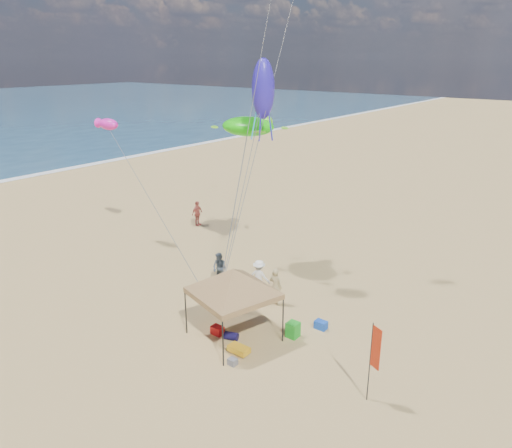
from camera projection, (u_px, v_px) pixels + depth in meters
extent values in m
plane|color=tan|center=(217.00, 321.00, 22.92)|extent=(280.00, 280.00, 0.00)
cylinder|color=black|center=(243.00, 294.00, 23.32)|extent=(0.06, 0.06, 2.03)
cylinder|color=black|center=(283.00, 320.00, 20.99)|extent=(0.06, 0.06, 2.03)
cylinder|color=black|center=(186.00, 313.00, 21.62)|extent=(0.06, 0.06, 2.03)
cylinder|color=black|center=(223.00, 344.00, 19.29)|extent=(0.06, 0.06, 2.03)
cube|color=olive|center=(233.00, 293.00, 20.93)|extent=(3.87, 3.87, 0.24)
pyramid|color=olive|center=(233.00, 269.00, 20.57)|extent=(5.92, 5.92, 1.01)
cylinder|color=black|center=(370.00, 362.00, 17.16)|extent=(0.04, 0.04, 3.15)
cube|color=red|center=(376.00, 348.00, 16.73)|extent=(0.43, 0.21, 1.58)
cube|color=red|center=(217.00, 330.00, 21.80)|extent=(0.54, 0.38, 0.38)
cube|color=#1544B0|center=(321.00, 325.00, 22.24)|extent=(0.54, 0.38, 0.38)
cylinder|color=#0F0C35|center=(231.00, 336.00, 21.36)|extent=(0.69, 0.54, 0.36)
cylinder|color=red|center=(252.00, 301.00, 24.46)|extent=(0.54, 0.69, 0.36)
cube|color=#1B961F|center=(293.00, 330.00, 21.54)|extent=(0.50, 0.50, 0.70)
cube|color=gold|center=(223.00, 299.00, 24.29)|extent=(0.50, 0.50, 0.70)
cube|color=slate|center=(233.00, 362.00, 19.64)|extent=(0.34, 0.30, 0.28)
cube|color=gold|center=(239.00, 349.00, 20.37)|extent=(0.90, 0.50, 0.24)
imported|color=tan|center=(276.00, 287.00, 24.22)|extent=(0.72, 0.49, 1.92)
imported|color=#37424B|center=(220.00, 268.00, 26.50)|extent=(0.90, 0.73, 1.74)
imported|color=white|center=(259.00, 276.00, 25.46)|extent=(1.29, 0.94, 1.79)
imported|color=#AA4B41|center=(197.00, 213.00, 35.64)|extent=(0.53, 1.11, 1.83)
ellipsoid|color=#1BD70A|center=(248.00, 126.00, 26.60)|extent=(3.69, 3.33, 1.01)
ellipsoid|color=#EE1EB1|center=(108.00, 124.00, 30.56)|extent=(1.73, 1.06, 0.72)
ellipsoid|color=#291DAF|center=(263.00, 89.00, 23.44)|extent=(1.46, 1.46, 2.86)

